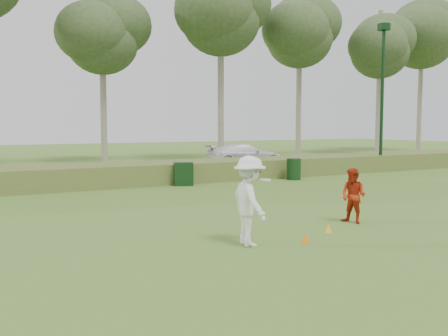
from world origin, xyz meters
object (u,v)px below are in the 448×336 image
lamp_post (383,71)px  player_white (250,201)px  cone_orange (305,238)px  cone_yellow (328,228)px  utility_cabinet (184,174)px  trash_bin (294,169)px  car_right (245,155)px  player_red (353,196)px

lamp_post → player_white: 19.82m
cone_orange → cone_yellow: cone_orange is taller
player_white → cone_yellow: 2.53m
cone_yellow → utility_cabinet: 10.31m
trash_bin → utility_cabinet: bearing=175.4°
player_white → cone_orange: 1.54m
player_white → cone_orange: (1.20, -0.43, -0.87)m
car_right → utility_cabinet: bearing=146.6°
player_red → utility_cabinet: size_ratio=1.47×
cone_orange → car_right: size_ratio=0.05×
player_red → trash_bin: player_red is taller
utility_cabinet → trash_bin: 5.57m
car_right → lamp_post: bearing=-126.1°
lamp_post → player_red: (-11.98, -10.46, -4.86)m
player_white → trash_bin: (8.71, 9.99, -0.47)m
player_red → cone_yellow: bearing=-81.8°
lamp_post → cone_orange: size_ratio=36.03×
cone_orange → cone_yellow: (1.17, 0.59, -0.01)m
trash_bin → cone_orange: bearing=-125.8°
cone_yellow → trash_bin: 11.70m
player_white → player_red: player_white is taller
player_white → player_red: size_ratio=1.33×
player_red → cone_yellow: size_ratio=7.15×
car_right → cone_yellow: bearing=168.1°
cone_orange → utility_cabinet: (1.96, 10.86, 0.39)m
player_white → utility_cabinet: 10.91m
player_white → car_right: player_white is taller
lamp_post → player_red: lamp_post is taller
player_white → utility_cabinet: player_white is taller
utility_cabinet → trash_bin: (5.55, -0.44, 0.00)m
player_white → trash_bin: 13.26m
player_red → cone_yellow: player_red is taller
utility_cabinet → player_red: bearing=-68.3°
player_white → car_right: (10.47, 17.30, -0.22)m
lamp_post → player_white: bearing=-144.5°
lamp_post → cone_yellow: 18.15m
cone_orange → utility_cabinet: bearing=79.8°
lamp_post → trash_bin: size_ratio=8.09×
cone_yellow → trash_bin: trash_bin is taller
cone_orange → car_right: bearing=62.4°
player_white → player_red: (3.71, 0.73, -0.24)m
player_white → cone_yellow: (2.37, 0.16, -0.88)m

